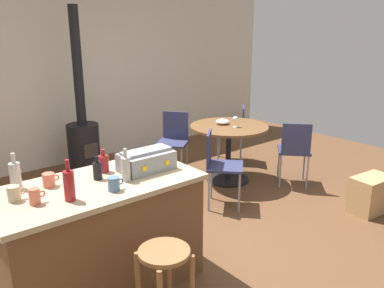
{
  "coord_description": "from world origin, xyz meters",
  "views": [
    {
      "loc": [
        -2.32,
        -2.78,
        2.02
      ],
      "look_at": [
        0.3,
        0.37,
        0.8
      ],
      "focal_mm": 37.24,
      "sensor_mm": 36.0,
      "label": 1
    }
  ],
  "objects": [
    {
      "name": "bottle_0",
      "position": [
        -1.06,
        -0.13,
        0.96
      ],
      "size": [
        0.07,
        0.07,
        0.18
      ],
      "color": "black",
      "rests_on": "kitchen_island"
    },
    {
      "name": "wooden_stool",
      "position": [
        -1.02,
        -0.92,
        0.47
      ],
      "size": [
        0.34,
        0.34,
        0.63
      ],
      "color": "olive",
      "rests_on": "ground_plane"
    },
    {
      "name": "folding_chair_near",
      "position": [
        1.82,
        0.14,
        0.51
      ],
      "size": [
        0.56,
        0.56,
        0.86
      ],
      "color": "navy",
      "rests_on": "ground_plane"
    },
    {
      "name": "kitchen_island",
      "position": [
        -1.1,
        -0.19,
        0.45
      ],
      "size": [
        1.55,
        0.79,
        0.89
      ],
      "color": "brown",
      "rests_on": "ground_plane"
    },
    {
      "name": "bottle_1",
      "position": [
        -0.91,
        -0.3,
        0.99
      ],
      "size": [
        0.07,
        0.07,
        0.25
      ],
      "color": "#B7B2AD",
      "rests_on": "kitchen_island"
    },
    {
      "name": "bottle_4",
      "position": [
        -1.59,
        0.08,
        0.99
      ],
      "size": [
        0.08,
        0.08,
        0.27
      ],
      "color": "#B7B2AD",
      "rests_on": "kitchen_island"
    },
    {
      "name": "cup_0",
      "position": [
        -1.4,
        -0.04,
        0.94
      ],
      "size": [
        0.12,
        0.09,
        0.1
      ],
      "color": "#DB6651",
      "rests_on": "kitchen_island"
    },
    {
      "name": "folding_chair_far",
      "position": [
        1.95,
        1.34,
        0.51
      ],
      "size": [
        0.57,
        0.57,
        0.86
      ],
      "color": "navy",
      "rests_on": "ground_plane"
    },
    {
      "name": "serving_bowl",
      "position": [
        1.29,
        0.94,
        0.8
      ],
      "size": [
        0.18,
        0.18,
        0.07
      ],
      "primitive_type": "ellipsoid",
      "color": "white",
      "rests_on": "dining_table"
    },
    {
      "name": "cup_1",
      "position": [
        -1.58,
        -0.27,
        0.95
      ],
      "size": [
        0.11,
        0.07,
        0.11
      ],
      "color": "#DB6651",
      "rests_on": "kitchen_island"
    },
    {
      "name": "cardboard_box",
      "position": [
        1.86,
        -0.89,
        0.21
      ],
      "size": [
        0.51,
        0.34,
        0.41
      ],
      "primitive_type": "cube",
      "rotation": [
        0.0,
        0.0,
        -0.11
      ],
      "color": "tan",
      "rests_on": "ground_plane"
    },
    {
      "name": "ground_plane",
      "position": [
        0.0,
        0.0,
        0.0
      ],
      "size": [
        8.8,
        8.8,
        0.0
      ],
      "primitive_type": "plane",
      "color": "brown"
    },
    {
      "name": "toolbox",
      "position": [
        -0.66,
        -0.19,
        0.97
      ],
      "size": [
        0.43,
        0.27,
        0.17
      ],
      "color": "gray",
      "rests_on": "kitchen_island"
    },
    {
      "name": "back_wall",
      "position": [
        0.0,
        2.95,
        1.35
      ],
      "size": [
        8.0,
        0.1,
        2.7
      ],
      "primitive_type": "cube",
      "color": "beige",
      "rests_on": "ground_plane"
    },
    {
      "name": "bottle_3",
      "position": [
        -0.94,
        -0.01,
        0.96
      ],
      "size": [
        0.08,
        0.08,
        0.19
      ],
      "color": "maroon",
      "rests_on": "kitchen_island"
    },
    {
      "name": "wood_stove",
      "position": [
        -0.08,
        2.31,
        0.55
      ],
      "size": [
        0.44,
        0.45,
        2.29
      ],
      "color": "black",
      "rests_on": "ground_plane"
    },
    {
      "name": "dining_table",
      "position": [
        1.3,
        0.82,
        0.58
      ],
      "size": [
        1.03,
        1.03,
        0.76
      ],
      "color": "black",
      "rests_on": "ground_plane"
    },
    {
      "name": "bottle_2",
      "position": [
        -1.38,
        -0.36,
        1.0
      ],
      "size": [
        0.07,
        0.07,
        0.29
      ],
      "color": "maroon",
      "rests_on": "kitchen_island"
    },
    {
      "name": "folding_chair_left",
      "position": [
        0.87,
        1.47,
        0.52
      ],
      "size": [
        0.56,
        0.56,
        0.88
      ],
      "color": "navy",
      "rests_on": "ground_plane"
    },
    {
      "name": "cup_3",
      "position": [
        -1.07,
        -0.4,
        0.94
      ],
      "size": [
        0.12,
        0.08,
        0.1
      ],
      "color": "#4C7099",
      "rests_on": "kitchen_island"
    },
    {
      "name": "folding_chair_right",
      "position": [
        0.65,
        0.32,
        0.53
      ],
      "size": [
        0.57,
        0.57,
        0.88
      ],
      "color": "navy",
      "rests_on": "ground_plane"
    },
    {
      "name": "cup_2",
      "position": [
        -1.67,
        -0.13,
        0.94
      ],
      "size": [
        0.12,
        0.08,
        0.1
      ],
      "color": "tan",
      "rests_on": "kitchen_island"
    },
    {
      "name": "wine_glass",
      "position": [
        1.31,
        0.72,
        0.87
      ],
      "size": [
        0.07,
        0.07,
        0.14
      ],
      "color": "silver",
      "rests_on": "dining_table"
    }
  ]
}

